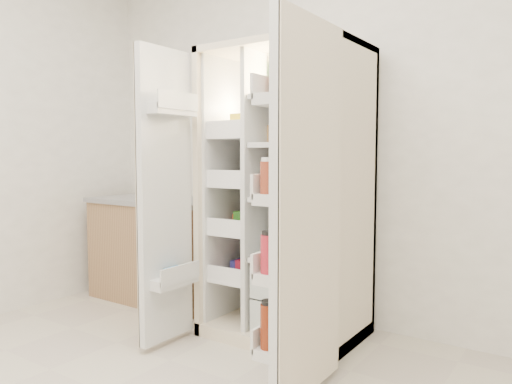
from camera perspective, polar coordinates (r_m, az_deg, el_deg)
The scene contains 5 objects.
wall_back at distance 3.33m, azimuth 8.93°, elevation 7.92°, with size 4.00×0.02×2.70m, color white.
refrigerator at distance 3.09m, azimuth 4.27°, elevation -3.00°, with size 0.92×0.70×1.80m.
freezer_door at distance 2.91m, azimuth -10.61°, elevation -0.63°, with size 0.15×0.40×1.72m.
fridge_door at distance 2.25m, azimuth 5.66°, elevation -2.50°, with size 0.17×0.58×1.72m.
kitchen_counter at distance 3.92m, azimuth -11.23°, elevation -6.57°, with size 1.10×0.59×0.80m.
Camera 1 is at (1.43, -1.00, 1.15)m, focal length 34.00 mm.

